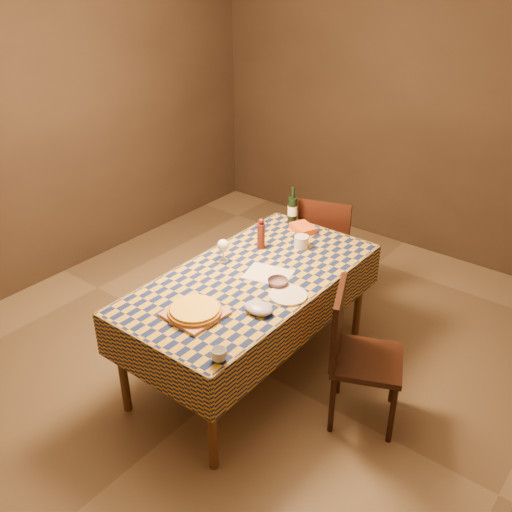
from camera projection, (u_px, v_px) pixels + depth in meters
name	position (u px, v px, depth m)	size (l,w,h in m)	color
room	(251.00, 194.00, 3.47)	(5.00, 5.10, 2.70)	brown
dining_table	(251.00, 286.00, 3.78)	(0.94, 1.84, 0.77)	brown
cutting_board	(195.00, 314.00, 3.35)	(0.31, 0.31, 0.02)	#B67755
pizza	(195.00, 310.00, 3.34)	(0.40, 0.40, 0.03)	#9B5B19
pepper_mill	(261.00, 234.00, 4.04)	(0.06, 0.06, 0.23)	#491611
bowl	(278.00, 282.00, 3.64)	(0.13, 0.13, 0.04)	#604950
wine_glass	(223.00, 246.00, 3.87)	(0.09, 0.09, 0.16)	silver
wine_bottle	(292.00, 210.00, 4.42)	(0.09, 0.09, 0.29)	black
deli_tub	(302.00, 242.00, 4.08)	(0.10, 0.10, 0.09)	silver
takeout_container	(303.00, 228.00, 4.32)	(0.19, 0.14, 0.05)	#D3531B
white_plate	(288.00, 295.00, 3.53)	(0.24, 0.24, 0.01)	white
tumbler	(219.00, 355.00, 2.97)	(0.09, 0.09, 0.07)	silver
flour_patch	(268.00, 274.00, 3.77)	(0.30, 0.23, 0.00)	silver
flour_bag	(259.00, 308.00, 3.37)	(0.18, 0.14, 0.05)	#9DA8C9
chair_far	(326.00, 243.00, 4.70)	(0.53, 0.54, 0.93)	black
chair_right	(355.00, 349.00, 3.47)	(0.56, 0.56, 0.93)	black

